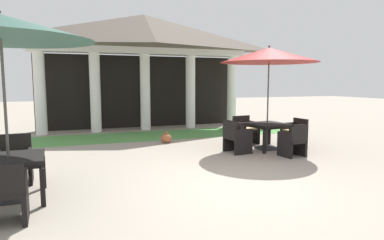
{
  "coord_description": "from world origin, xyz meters",
  "views": [
    {
      "loc": [
        -2.66,
        -5.25,
        1.87
      ],
      "look_at": [
        -0.06,
        1.97,
        0.98
      ],
      "focal_mm": 31.0,
      "sensor_mm": 36.0,
      "label": 1
    }
  ],
  "objects": [
    {
      "name": "ground_plane",
      "position": [
        0.0,
        0.0,
        0.0
      ],
      "size": [
        60.0,
        60.0,
        0.0
      ],
      "primitive_type": "plane",
      "color": "#9E9384"
    },
    {
      "name": "background_pavilion",
      "position": [
        0.0,
        7.64,
        3.39
      ],
      "size": [
        8.7,
        2.77,
        4.42
      ],
      "color": "white",
      "rests_on": "ground"
    },
    {
      "name": "lawn_strip",
      "position": [
        0.0,
        5.99,
        0.0
      ],
      "size": [
        10.5,
        2.09,
        0.01
      ],
      "primitive_type": "cube",
      "color": "#519347",
      "rests_on": "ground"
    },
    {
      "name": "patio_table_near_foreground",
      "position": [
        2.38,
        2.61,
        0.64
      ],
      "size": [
        1.06,
        1.06,
        0.73
      ],
      "rotation": [
        0.0,
        0.0,
        0.12
      ],
      "color": "black",
      "rests_on": "ground"
    },
    {
      "name": "patio_umbrella_near_foreground",
      "position": [
        2.38,
        2.61,
        2.57
      ],
      "size": [
        2.66,
        2.66,
        2.85
      ],
      "color": "#2D2D2D",
      "rests_on": "ground"
    },
    {
      "name": "patio_chair_near_foreground_south",
      "position": [
        2.5,
        1.59,
        0.38
      ],
      "size": [
        0.61,
        0.57,
        0.79
      ],
      "rotation": [
        0.0,
        0.0,
        0.12
      ],
      "color": "black",
      "rests_on": "ground"
    },
    {
      "name": "patio_chair_near_foreground_east",
      "position": [
        3.39,
        2.72,
        0.4
      ],
      "size": [
        0.62,
        0.63,
        0.8
      ],
      "rotation": [
        0.0,
        0.0,
        -4.59
      ],
      "color": "black",
      "rests_on": "ground"
    },
    {
      "name": "patio_chair_near_foreground_west",
      "position": [
        1.37,
        2.48,
        0.41
      ],
      "size": [
        0.61,
        0.68,
        0.87
      ],
      "rotation": [
        0.0,
        0.0,
        -1.45
      ],
      "color": "black",
      "rests_on": "ground"
    },
    {
      "name": "patio_chair_near_foreground_north",
      "position": [
        2.26,
        3.62,
        0.4
      ],
      "size": [
        0.69,
        0.65,
        0.83
      ],
      "rotation": [
        0.0,
        0.0,
        -3.02
      ],
      "color": "black",
      "rests_on": "ground"
    },
    {
      "name": "patio_table_mid_left",
      "position": [
        -3.65,
        0.48,
        0.62
      ],
      "size": [
        1.08,
        1.08,
        0.71
      ],
      "rotation": [
        0.0,
        0.0,
        0.06
      ],
      "color": "black",
      "rests_on": "ground"
    },
    {
      "name": "patio_umbrella_mid_left",
      "position": [
        -3.65,
        0.48,
        2.67
      ],
      "size": [
        2.75,
        2.75,
        2.94
      ],
      "color": "#2D2D2D",
      "rests_on": "ground"
    },
    {
      "name": "patio_chair_mid_left_north",
      "position": [
        -3.71,
        1.46,
        0.42
      ],
      "size": [
        0.6,
        0.56,
        0.9
      ],
      "rotation": [
        0.0,
        0.0,
        -3.08
      ],
      "color": "black",
      "rests_on": "ground"
    },
    {
      "name": "patio_chair_mid_left_south",
      "position": [
        -3.59,
        -0.49,
        0.42
      ],
      "size": [
        0.63,
        0.53,
        0.84
      ],
      "rotation": [
        0.0,
        0.0,
        0.06
      ],
      "color": "black",
      "rests_on": "ground"
    },
    {
      "name": "terracotta_urn",
      "position": [
        0.0,
        4.5,
        0.15
      ],
      "size": [
        0.34,
        0.34,
        0.37
      ],
      "color": "#9E5633",
      "rests_on": "ground"
    }
  ]
}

